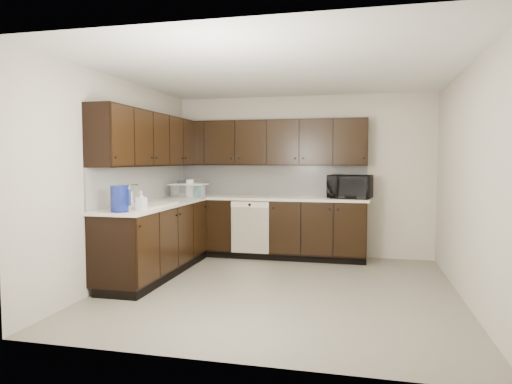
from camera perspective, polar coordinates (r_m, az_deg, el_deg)
floor at (r=5.44m, az=2.94°, el=-12.02°), size 4.00×4.00×0.00m
ceiling at (r=5.32m, az=3.04°, el=14.82°), size 4.00×4.00×0.00m
wall_back at (r=7.21m, az=5.78°, el=1.99°), size 4.00×0.02×2.50m
wall_left at (r=5.92m, az=-16.44°, el=1.41°), size 0.02×4.00×2.50m
wall_right at (r=5.27m, az=24.95°, el=0.90°), size 0.02×4.00×2.50m
wall_front at (r=3.29m, az=-3.15°, el=-0.38°), size 4.00×0.02×2.50m
lower_cabinets at (r=6.63m, az=-3.96°, el=-5.44°), size 3.00×2.80×0.90m
countertop at (r=6.57m, az=-4.01°, el=-1.08°), size 3.03×2.83×0.04m
backsplash at (r=6.82m, az=-5.18°, el=1.29°), size 3.00×2.80×0.48m
upper_cabinets at (r=6.67m, az=-4.58°, el=6.30°), size 3.00×2.80×0.70m
dishwasher at (r=6.82m, az=-0.76°, el=-4.04°), size 0.58×0.04×0.78m
sink at (r=5.79m, az=-13.68°, el=-2.26°), size 0.54×0.82×0.42m
microwave at (r=6.85m, az=11.67°, el=0.66°), size 0.67×0.51×0.34m
soap_bottle_a at (r=5.25m, az=-14.14°, el=-1.06°), size 0.10×0.11×0.22m
soap_bottle_b at (r=5.83m, az=-15.52°, el=-0.52°), size 0.12×0.12×0.23m
toaster_oven at (r=7.38m, az=-8.11°, el=0.50°), size 0.45×0.40×0.23m
storage_bin at (r=7.00m, az=-8.41°, el=0.16°), size 0.58×0.49×0.20m
blue_pitcher at (r=5.14m, az=-16.70°, el=-0.81°), size 0.25×0.25×0.29m
teal_tumbler at (r=6.95m, az=-7.30°, el=0.12°), size 0.11×0.11×0.19m
paper_towel_roll at (r=6.99m, az=-8.28°, el=0.45°), size 0.13×0.13×0.27m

